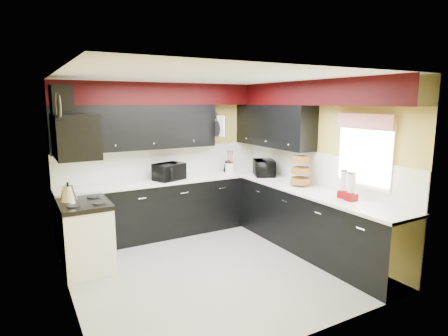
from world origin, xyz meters
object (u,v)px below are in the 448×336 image
(toaster_oven, at_px, (170,172))
(microwave, at_px, (264,168))
(kettle, at_px, (68,193))
(utensil_crock, at_px, (230,168))
(knife_block, at_px, (228,167))

(toaster_oven, bearing_deg, microwave, -36.40)
(kettle, bearing_deg, utensil_crock, 10.91)
(utensil_crock, distance_m, knife_block, 0.06)
(toaster_oven, xyz_separation_m, knife_block, (1.15, 0.07, -0.03))
(microwave, height_order, knife_block, microwave)
(utensil_crock, relative_size, knife_block, 0.88)
(knife_block, bearing_deg, kettle, 177.47)
(toaster_oven, height_order, utensil_crock, toaster_oven)
(microwave, bearing_deg, utensil_crock, 65.86)
(toaster_oven, relative_size, knife_block, 2.31)
(microwave, xyz_separation_m, knife_block, (-0.41, 0.53, -0.03))
(toaster_oven, distance_m, utensil_crock, 1.15)
(toaster_oven, height_order, microwave, toaster_oven)
(microwave, height_order, utensil_crock, microwave)
(toaster_oven, xyz_separation_m, utensil_crock, (1.15, 0.01, -0.05))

